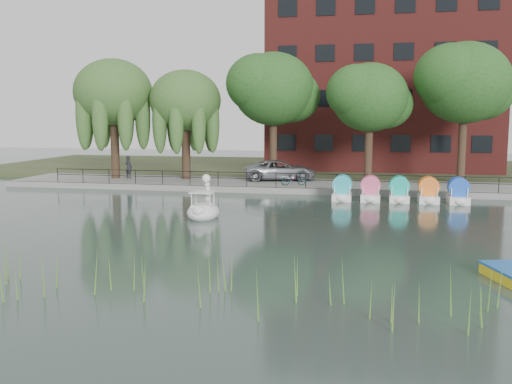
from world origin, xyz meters
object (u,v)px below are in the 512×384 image
(minivan, at_px, (280,169))
(bicycle, at_px, (294,178))
(pedestrian, at_px, (129,165))
(swan_boat, at_px, (203,208))
(yellow_rowboat, at_px, (512,274))

(minivan, distance_m, bicycle, 3.20)
(pedestrian, distance_m, swan_boat, 16.34)
(bicycle, distance_m, pedestrian, 13.07)
(minivan, distance_m, yellow_rowboat, 25.47)
(minivan, height_order, pedestrian, pedestrian)
(bicycle, bearing_deg, pedestrian, 63.04)
(minivan, bearing_deg, yellow_rowboat, -166.92)
(bicycle, xyz_separation_m, pedestrian, (-12.93, 1.88, 0.49))
(pedestrian, relative_size, swan_boat, 0.74)
(pedestrian, xyz_separation_m, swan_boat, (9.81, -13.04, -0.92))
(minivan, distance_m, pedestrian, 11.61)
(pedestrian, bearing_deg, yellow_rowboat, 155.91)
(pedestrian, distance_m, yellow_rowboat, 31.48)
(bicycle, bearing_deg, minivan, 6.73)
(swan_boat, bearing_deg, yellow_rowboat, -39.56)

